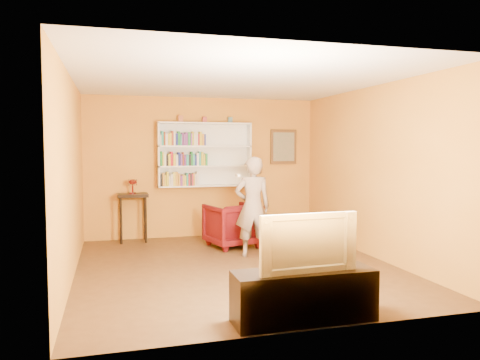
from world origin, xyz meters
The scene contains 16 objects.
room_shell centered at (0.00, 0.00, 1.02)m, with size 5.30×5.80×2.88m.
bookshelf centered at (0.00, 2.41, 1.59)m, with size 1.80×0.29×1.23m.
books_row_lower centered at (-0.49, 2.30, 1.13)m, with size 0.72×0.18×0.27m.
books_row_middle centered at (-0.42, 2.30, 1.51)m, with size 0.89×0.19×0.27m.
books_row_upper centered at (-0.43, 2.31, 1.89)m, with size 0.86×0.19×0.27m.
ornament_left centered at (-0.46, 2.35, 2.28)m, with size 0.09×0.09×0.12m, color #A2532E.
ornament_centre centered at (0.00, 2.35, 2.27)m, with size 0.08×0.08×0.11m, color #A33637.
ornament_right centered at (0.50, 2.35, 2.27)m, with size 0.08×0.08×0.11m, color #466876.
framed_painting centered at (1.65, 2.46, 1.75)m, with size 0.55×0.05×0.70m.
console_table centered at (-1.37, 2.25, 0.74)m, with size 0.55×0.42×0.89m.
ruby_lustre centered at (-1.37, 2.25, 1.08)m, with size 0.16×0.16×0.26m.
armchair centered at (0.29, 1.36, 0.38)m, with size 0.81×0.84×0.76m, color #42040B.
person centered at (0.42, 0.58, 0.80)m, with size 0.58×0.38×1.59m, color #7C695B.
game_remote centered at (0.10, 0.32, 1.32)m, with size 0.04×0.15×0.04m, color white.
tv_cabinet centered at (0.10, -2.25, 0.26)m, with size 1.44×0.43×0.51m, color black.
television centered at (0.10, -2.25, 0.81)m, with size 1.02×0.13×0.59m, color black.
Camera 1 is at (-1.74, -6.50, 1.74)m, focal length 35.00 mm.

